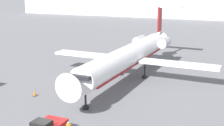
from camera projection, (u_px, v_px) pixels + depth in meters
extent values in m
cube|color=#B2B2B7|center=(205.00, 4.00, 135.24)|extent=(180.00, 16.00, 12.67)
cylinder|color=white|center=(128.00, 56.00, 46.58)|extent=(4.17, 27.71, 3.21)
cone|color=white|center=(75.00, 85.00, 33.30)|extent=(3.29, 2.68, 3.21)
cube|color=black|center=(79.00, 77.00, 34.07)|extent=(2.75, 0.79, 0.44)
cone|color=white|center=(158.00, 40.00, 60.29)|extent=(3.01, 3.63, 2.89)
cube|color=maroon|center=(128.00, 63.00, 46.83)|extent=(3.75, 24.94, 0.20)
cube|color=white|center=(179.00, 64.00, 44.95)|extent=(11.68, 2.94, 0.36)
cube|color=white|center=(89.00, 55.00, 51.00)|extent=(11.68, 2.94, 0.36)
cylinder|color=#ADADB7|center=(164.00, 43.00, 55.73)|extent=(1.81, 3.43, 1.70)
cylinder|color=#ADADB7|center=(139.00, 41.00, 57.66)|extent=(1.81, 3.43, 1.70)
cube|color=maroon|center=(160.00, 19.00, 59.95)|extent=(0.32, 2.21, 4.79)
cube|color=white|center=(160.00, 7.00, 59.37)|extent=(8.69, 2.10, 0.20)
cylinder|color=black|center=(86.00, 101.00, 35.94)|extent=(0.24, 0.24, 2.04)
cylinder|color=black|center=(86.00, 107.00, 36.14)|extent=(0.80, 0.80, 0.40)
cylinder|color=black|center=(120.00, 69.00, 49.81)|extent=(0.24, 0.24, 2.04)
cylinder|color=black|center=(120.00, 74.00, 50.01)|extent=(0.80, 0.80, 0.40)
cylinder|color=black|center=(145.00, 72.00, 48.11)|extent=(0.24, 0.24, 2.04)
cylinder|color=black|center=(145.00, 77.00, 48.31)|extent=(0.80, 0.80, 0.40)
cube|color=black|center=(41.00, 125.00, 28.43)|extent=(1.65, 1.41, 0.70)
cube|color=black|center=(58.00, 124.00, 31.16)|extent=(2.12, 0.30, 0.75)
sphere|color=tan|center=(69.00, 123.00, 28.78)|extent=(0.24, 0.24, 0.24)
cube|color=black|center=(35.00, 96.00, 40.48)|extent=(0.51, 0.51, 0.04)
cone|color=orange|center=(35.00, 93.00, 40.38)|extent=(0.36, 0.36, 0.79)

